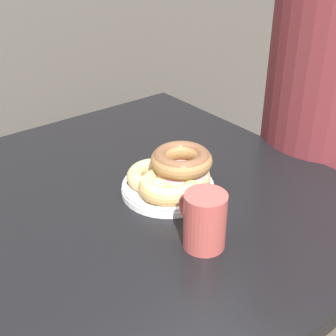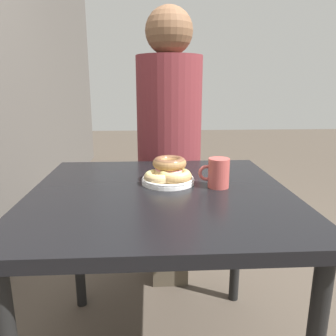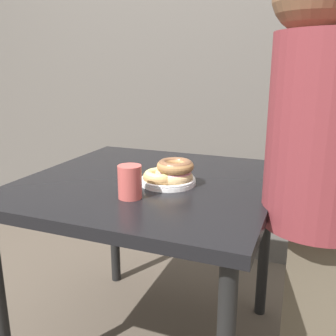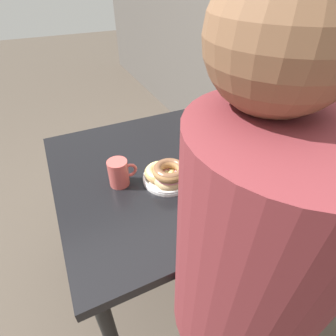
{
  "view_description": "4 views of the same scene",
  "coord_description": "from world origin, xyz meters",
  "px_view_note": "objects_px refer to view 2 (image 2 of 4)",
  "views": [
    {
      "loc": [
        -0.44,
        -0.53,
        1.3
      ],
      "look_at": [
        0.09,
        0.15,
        0.81
      ],
      "focal_mm": 50.0,
      "sensor_mm": 36.0,
      "label": 1
    },
    {
      "loc": [
        -1.11,
        0.22,
        1.12
      ],
      "look_at": [
        0.09,
        0.15,
        0.81
      ],
      "focal_mm": 35.0,
      "sensor_mm": 36.0,
      "label": 2
    },
    {
      "loc": [
        0.56,
        -1.06,
        1.17
      ],
      "look_at": [
        0.09,
        0.15,
        0.81
      ],
      "focal_mm": 40.0,
      "sensor_mm": 36.0,
      "label": 3
    },
    {
      "loc": [
        0.81,
        -0.19,
        1.44
      ],
      "look_at": [
        0.09,
        0.15,
        0.81
      ],
      "focal_mm": 28.0,
      "sensor_mm": 36.0,
      "label": 4
    }
  ],
  "objects_px": {
    "dining_table": "(160,213)",
    "donut_plate": "(169,173)",
    "person_figure": "(169,146)",
    "coffee_mug": "(218,173)"
  },
  "relations": [
    {
      "from": "dining_table",
      "to": "donut_plate",
      "type": "distance_m",
      "value": 0.16
    },
    {
      "from": "dining_table",
      "to": "donut_plate",
      "type": "height_order",
      "value": "donut_plate"
    },
    {
      "from": "dining_table",
      "to": "person_figure",
      "type": "xyz_separation_m",
      "value": [
        0.61,
        -0.07,
        0.13
      ]
    },
    {
      "from": "donut_plate",
      "to": "coffee_mug",
      "type": "height_order",
      "value": "coffee_mug"
    },
    {
      "from": "coffee_mug",
      "to": "dining_table",
      "type": "bearing_deg",
      "value": 97.47
    },
    {
      "from": "dining_table",
      "to": "coffee_mug",
      "type": "bearing_deg",
      "value": -82.53
    },
    {
      "from": "dining_table",
      "to": "coffee_mug",
      "type": "distance_m",
      "value": 0.26
    },
    {
      "from": "donut_plate",
      "to": "coffee_mug",
      "type": "distance_m",
      "value": 0.19
    },
    {
      "from": "dining_table",
      "to": "person_figure",
      "type": "bearing_deg",
      "value": -6.41
    },
    {
      "from": "coffee_mug",
      "to": "donut_plate",
      "type": "bearing_deg",
      "value": 69.14
    }
  ]
}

